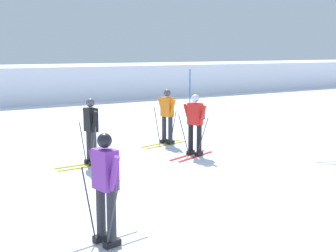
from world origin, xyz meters
The scene contains 7 objects.
ground_plane centered at (0.00, 0.00, 0.00)m, with size 120.00×120.00×0.00m, color silver.
far_snow_ridge centered at (0.00, 21.27, 1.00)m, with size 80.00×6.60×2.01m, color silver.
skier_red centered at (0.31, 3.69, 0.96)m, with size 1.63×0.95×1.71m.
skier_purple centered at (-4.38, -0.55, 0.92)m, with size 1.64×0.99×1.71m.
skier_orange centered at (0.50, 5.48, 0.92)m, with size 1.64×0.99×1.71m.
skier_black centered at (-2.59, 4.19, 0.92)m, with size 1.61×1.00×1.71m.
trail_marker_pole centered at (3.75, 8.88, 1.08)m, with size 0.05×0.05×2.15m, color #1E56AD.
Camera 1 is at (-7.12, -6.62, 2.88)m, focal length 49.63 mm.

